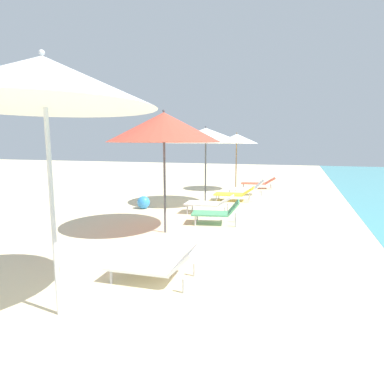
{
  "coord_description": "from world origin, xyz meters",
  "views": [
    {
      "loc": [
        1.6,
        7.45,
        1.95
      ],
      "look_at": [
        -0.09,
        12.23,
        1.19
      ],
      "focal_mm": 29.16,
      "sensor_mm": 36.0,
      "label": 1
    }
  ],
  "objects_px": {
    "umbrella_sixth": "(206,136)",
    "lounger_fifth_shoreside": "(217,212)",
    "umbrella_farthest": "(237,139)",
    "lounger_sixth_inland": "(210,203)",
    "lounger_fourth_shoreside": "(157,263)",
    "umbrella_fourth": "(44,82)",
    "lounger_farthest_shoreside": "(258,183)",
    "umbrella_fifth": "(164,127)",
    "lounger_sixth_shoreside": "(235,193)",
    "lounger_farthest_inland": "(246,188)",
    "beach_ball": "(144,202)"
  },
  "relations": [
    {
      "from": "umbrella_fourth",
      "to": "beach_ball",
      "type": "bearing_deg",
      "value": 109.15
    },
    {
      "from": "umbrella_fifth",
      "to": "umbrella_farthest",
      "type": "height_order",
      "value": "umbrella_fifth"
    },
    {
      "from": "lounger_farthest_inland",
      "to": "beach_ball",
      "type": "bearing_deg",
      "value": 43.2
    },
    {
      "from": "lounger_fifth_shoreside",
      "to": "lounger_farthest_inland",
      "type": "relative_size",
      "value": 0.83
    },
    {
      "from": "umbrella_farthest",
      "to": "lounger_farthest_inland",
      "type": "bearing_deg",
      "value": -58.43
    },
    {
      "from": "umbrella_farthest",
      "to": "umbrella_fifth",
      "type": "bearing_deg",
      "value": -91.24
    },
    {
      "from": "umbrella_fifth",
      "to": "lounger_sixth_shoreside",
      "type": "distance_m",
      "value": 5.02
    },
    {
      "from": "umbrella_sixth",
      "to": "lounger_fifth_shoreside",
      "type": "bearing_deg",
      "value": -65.97
    },
    {
      "from": "lounger_sixth_shoreside",
      "to": "beach_ball",
      "type": "bearing_deg",
      "value": 38.91
    },
    {
      "from": "umbrella_fifth",
      "to": "lounger_sixth_inland",
      "type": "xyz_separation_m",
      "value": [
        0.39,
        2.24,
        -2.02
      ]
    },
    {
      "from": "umbrella_farthest",
      "to": "lounger_fourth_shoreside",
      "type": "bearing_deg",
      "value": -85.27
    },
    {
      "from": "lounger_farthest_inland",
      "to": "lounger_sixth_inland",
      "type": "bearing_deg",
      "value": 70.8
    },
    {
      "from": "lounger_fourth_shoreside",
      "to": "lounger_sixth_inland",
      "type": "xyz_separation_m",
      "value": [
        -0.55,
        4.6,
        0.05
      ]
    },
    {
      "from": "umbrella_sixth",
      "to": "beach_ball",
      "type": "bearing_deg",
      "value": -144.07
    },
    {
      "from": "lounger_fifth_shoreside",
      "to": "lounger_farthest_shoreside",
      "type": "xyz_separation_m",
      "value": [
        0.09,
        6.93,
        -0.04
      ]
    },
    {
      "from": "umbrella_sixth",
      "to": "lounger_farthest_inland",
      "type": "distance_m",
      "value": 3.39
    },
    {
      "from": "umbrella_fifth",
      "to": "beach_ball",
      "type": "distance_m",
      "value": 3.54
    },
    {
      "from": "lounger_sixth_inland",
      "to": "beach_ball",
      "type": "relative_size",
      "value": 3.56
    },
    {
      "from": "umbrella_fourth",
      "to": "lounger_farthest_shoreside",
      "type": "distance_m",
      "value": 11.9
    },
    {
      "from": "lounger_fourth_shoreside",
      "to": "beach_ball",
      "type": "relative_size",
      "value": 3.38
    },
    {
      "from": "lounger_farthest_shoreside",
      "to": "umbrella_sixth",
      "type": "bearing_deg",
      "value": 67.97
    },
    {
      "from": "lounger_fifth_shoreside",
      "to": "beach_ball",
      "type": "bearing_deg",
      "value": -34.63
    },
    {
      "from": "lounger_fifth_shoreside",
      "to": "umbrella_farthest",
      "type": "distance_m",
      "value": 6.29
    },
    {
      "from": "umbrella_fourth",
      "to": "lounger_sixth_inland",
      "type": "bearing_deg",
      "value": 88.83
    },
    {
      "from": "lounger_fourth_shoreside",
      "to": "lounger_fifth_shoreside",
      "type": "distance_m",
      "value": 3.5
    },
    {
      "from": "umbrella_sixth",
      "to": "lounger_farthest_inland",
      "type": "xyz_separation_m",
      "value": [
        0.91,
        2.61,
        -1.97
      ]
    },
    {
      "from": "umbrella_fifth",
      "to": "beach_ball",
      "type": "xyz_separation_m",
      "value": [
        -1.74,
        2.22,
        -2.14
      ]
    },
    {
      "from": "lounger_fifth_shoreside",
      "to": "lounger_sixth_inland",
      "type": "distance_m",
      "value": 1.22
    },
    {
      "from": "beach_ball",
      "to": "lounger_sixth_shoreside",
      "type": "bearing_deg",
      "value": 43.99
    },
    {
      "from": "lounger_fourth_shoreside",
      "to": "lounger_farthest_shoreside",
      "type": "bearing_deg",
      "value": -94.57
    },
    {
      "from": "umbrella_sixth",
      "to": "umbrella_farthest",
      "type": "distance_m",
      "value": 3.67
    },
    {
      "from": "umbrella_fifth",
      "to": "lounger_fifth_shoreside",
      "type": "xyz_separation_m",
      "value": [
        0.91,
        1.14,
        -2.03
      ]
    },
    {
      "from": "lounger_fourth_shoreside",
      "to": "umbrella_fourth",
      "type": "bearing_deg",
      "value": 57.29
    },
    {
      "from": "umbrella_fourth",
      "to": "lounger_farthest_inland",
      "type": "distance_m",
      "value": 9.89
    },
    {
      "from": "umbrella_fourth",
      "to": "umbrella_farthest",
      "type": "relative_size",
      "value": 1.17
    },
    {
      "from": "umbrella_fourth",
      "to": "lounger_fifth_shoreside",
      "type": "relative_size",
      "value": 2.3
    },
    {
      "from": "lounger_sixth_shoreside",
      "to": "lounger_sixth_inland",
      "type": "relative_size",
      "value": 1.02
    },
    {
      "from": "umbrella_fifth",
      "to": "lounger_sixth_inland",
      "type": "height_order",
      "value": "umbrella_fifth"
    },
    {
      "from": "lounger_fifth_shoreside",
      "to": "umbrella_farthest",
      "type": "relative_size",
      "value": 0.51
    },
    {
      "from": "lounger_farthest_shoreside",
      "to": "lounger_sixth_shoreside",
      "type": "bearing_deg",
      "value": 75.55
    },
    {
      "from": "lounger_fourth_shoreside",
      "to": "lounger_fifth_shoreside",
      "type": "xyz_separation_m",
      "value": [
        -0.02,
        3.5,
        0.04
      ]
    },
    {
      "from": "lounger_fourth_shoreside",
      "to": "lounger_farthest_shoreside",
      "type": "relative_size",
      "value": 0.84
    },
    {
      "from": "lounger_farthest_shoreside",
      "to": "umbrella_fifth",
      "type": "bearing_deg",
      "value": 74.24
    },
    {
      "from": "lounger_fifth_shoreside",
      "to": "lounger_sixth_shoreside",
      "type": "xyz_separation_m",
      "value": [
        -0.27,
        3.39,
        -0.04
      ]
    },
    {
      "from": "lounger_farthest_shoreside",
      "to": "lounger_farthest_inland",
      "type": "relative_size",
      "value": 1.04
    },
    {
      "from": "lounger_fifth_shoreside",
      "to": "umbrella_farthest",
      "type": "xyz_separation_m",
      "value": [
        -0.76,
        5.94,
        1.92
      ]
    },
    {
      "from": "lounger_fourth_shoreside",
      "to": "lounger_sixth_shoreside",
      "type": "height_order",
      "value": "lounger_fourth_shoreside"
    },
    {
      "from": "umbrella_sixth",
      "to": "lounger_sixth_inland",
      "type": "bearing_deg",
      "value": -67.26
    },
    {
      "from": "umbrella_sixth",
      "to": "lounger_sixth_shoreside",
      "type": "relative_size",
      "value": 1.79
    },
    {
      "from": "umbrella_sixth",
      "to": "beach_ball",
      "type": "distance_m",
      "value": 2.89
    }
  ]
}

